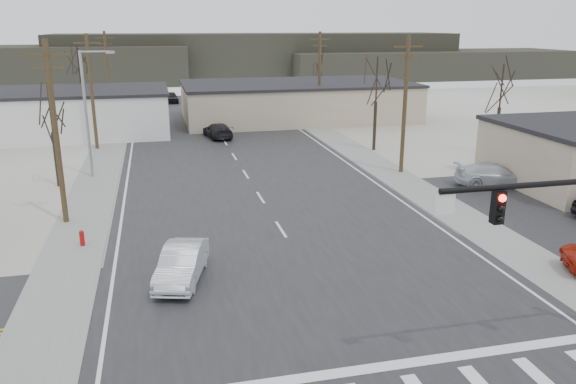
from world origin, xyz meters
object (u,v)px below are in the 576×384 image
Objects in this scene: fire_hydrant at (82,238)px; car_parked_dark_b at (571,173)px; car_far_a at (218,130)px; car_far_b at (171,97)px; sedan_crossing at (182,263)px; car_parked_silver at (495,175)px.

car_parked_dark_b is (31.95, 4.43, 0.31)m from fire_hydrant.
car_far_a is 1.13× the size of car_far_b.
sedan_crossing reaches higher than car_parked_dark_b.
sedan_crossing is at bearing 71.15° from car_far_a.
sedan_crossing is 59.25m from car_far_b.
fire_hydrant is 54.49m from car_far_b.
sedan_crossing is 1.04× the size of car_parked_dark_b.
car_far_b is (1.65, 59.23, -0.01)m from sedan_crossing.
car_parked_silver is (16.55, -21.51, 0.04)m from car_far_a.
car_parked_silver is at bearing 40.29° from sedan_crossing.
sedan_crossing reaches higher than car_far_a.
fire_hydrant is 32.25m from car_parked_dark_b.
sedan_crossing reaches higher than car_far_b.
car_far_a is at bearing 69.71° from fire_hydrant.
car_far_a is 1.13× the size of car_parked_dark_b.
car_far_a is (9.80, 26.51, 0.31)m from fire_hydrant.
fire_hydrant is at bearing -99.90° from car_far_b.
car_parked_silver reaches higher than fire_hydrant.
car_far_b is 0.99× the size of car_parked_dark_b.
car_parked_dark_b reaches higher than fire_hydrant.
car_parked_dark_b is 5.63m from car_parked_silver.
fire_hydrant is 0.19× the size of sedan_crossing.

